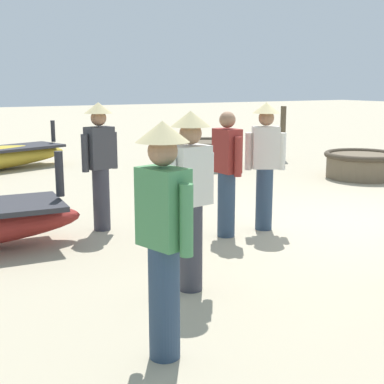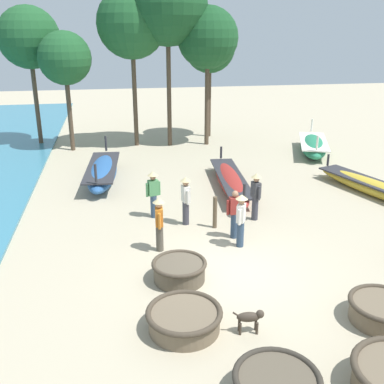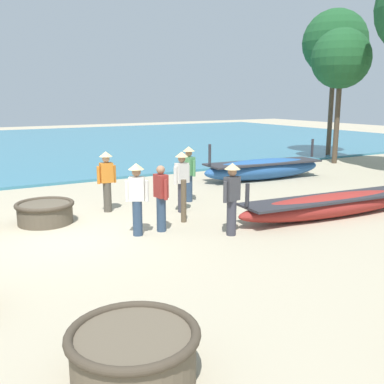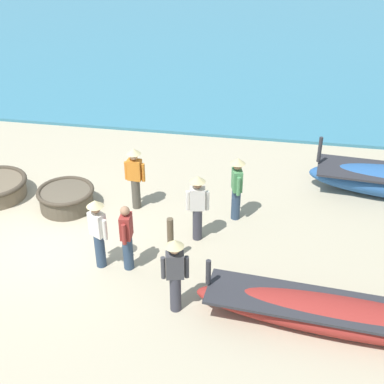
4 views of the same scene
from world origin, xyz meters
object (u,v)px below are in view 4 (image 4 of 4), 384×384
at_px(coracle_center, 66,198).
at_px(fisherman_standing_right, 98,229).
at_px(long_boat_ochre_hull, 346,317).
at_px(fisherman_with_hat, 127,236).
at_px(fisherman_by_coracle, 135,174).
at_px(fisherman_hauling, 237,185).
at_px(mooring_post_shoreline, 170,240).
at_px(fisherman_standing_left, 175,271).
at_px(fisherman_crouching, 197,204).

bearing_deg(coracle_center, fisherman_standing_right, 37.38).
relative_size(coracle_center, long_boat_ochre_hull, 0.25).
xyz_separation_m(fisherman_standing_right, fisherman_with_hat, (-0.03, 0.61, -0.12)).
xyz_separation_m(coracle_center, fisherman_by_coracle, (-0.32, 1.75, 0.66)).
distance_m(long_boat_ochre_hull, fisherman_hauling, 4.21).
distance_m(fisherman_hauling, fisherman_with_hat, 3.11).
height_order(fisherman_by_coracle, mooring_post_shoreline, fisherman_by_coracle).
height_order(long_boat_ochre_hull, fisherman_standing_left, fisherman_standing_left).
xyz_separation_m(long_boat_ochre_hull, fisherman_by_coracle, (-3.46, -4.94, 0.63)).
distance_m(fisherman_with_hat, mooring_post_shoreline, 0.99).
relative_size(fisherman_by_coracle, fisherman_crouching, 1.00).
bearing_deg(fisherman_standing_left, fisherman_standing_right, -119.36).
xyz_separation_m(fisherman_by_coracle, fisherman_standing_right, (2.42, -0.15, 0.00)).
relative_size(fisherman_crouching, fisherman_standing_left, 1.00).
bearing_deg(fisherman_standing_left, fisherman_hauling, 166.49).
bearing_deg(fisherman_crouching, coracle_center, -102.04).
height_order(fisherman_hauling, fisherman_with_hat, fisherman_hauling).
bearing_deg(coracle_center, fisherman_hauling, 93.40).
relative_size(fisherman_crouching, fisherman_hauling, 1.00).
distance_m(fisherman_by_coracle, fisherman_crouching, 2.05).
height_order(fisherman_hauling, fisherman_standing_left, same).
distance_m(coracle_center, fisherman_with_hat, 3.08).
height_order(fisherman_standing_right, mooring_post_shoreline, fisherman_standing_right).
distance_m(long_boat_ochre_hull, fisherman_standing_right, 5.23).
height_order(fisherman_with_hat, mooring_post_shoreline, fisherman_with_hat).
height_order(fisherman_by_coracle, fisherman_standing_left, same).
height_order(fisherman_crouching, fisherman_hauling, same).
xyz_separation_m(coracle_center, mooring_post_shoreline, (1.64, 3.05, 0.25)).
xyz_separation_m(fisherman_standing_left, mooring_post_shoreline, (-1.50, -0.41, -0.41)).
relative_size(long_boat_ochre_hull, fisherman_with_hat, 3.68).
bearing_deg(fisherman_hauling, coracle_center, -86.60).
distance_m(fisherman_crouching, fisherman_standing_right, 2.33).
relative_size(fisherman_by_coracle, fisherman_hauling, 1.00).
xyz_separation_m(fisherman_standing_left, fisherman_with_hat, (-1.08, -1.25, -0.12)).
xyz_separation_m(fisherman_crouching, fisherman_with_hat, (1.33, -1.28, -0.12)).
distance_m(fisherman_by_coracle, fisherman_standing_left, 3.87).
bearing_deg(fisherman_standing_right, mooring_post_shoreline, 107.30).
relative_size(long_boat_ochre_hull, fisherman_standing_right, 3.46).
bearing_deg(mooring_post_shoreline, fisherman_hauling, 147.07).
height_order(fisherman_hauling, mooring_post_shoreline, fisherman_hauling).
bearing_deg(fisherman_by_coracle, coracle_center, -79.59).
distance_m(fisherman_hauling, mooring_post_shoreline, 2.30).
xyz_separation_m(fisherman_with_hat, mooring_post_shoreline, (-0.43, 0.84, -0.29)).
relative_size(fisherman_crouching, mooring_post_shoreline, 1.54).
relative_size(coracle_center, fisherman_hauling, 0.87).
bearing_deg(fisherman_standing_right, coracle_center, -142.62).
height_order(fisherman_standing_left, mooring_post_shoreline, fisherman_standing_left).
xyz_separation_m(fisherman_hauling, mooring_post_shoreline, (1.90, -1.23, -0.41)).
height_order(fisherman_crouching, mooring_post_shoreline, fisherman_crouching).
bearing_deg(fisherman_crouching, fisherman_with_hat, -44.01).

